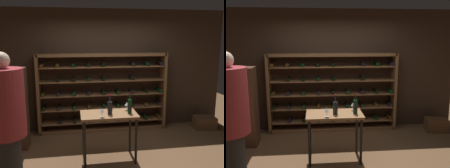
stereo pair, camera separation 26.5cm
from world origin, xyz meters
The scene contains 11 objects.
ground_plane centered at (0.00, 0.00, 0.00)m, with size 9.46×9.46×0.00m, color brown.
back_wall centered at (0.00, 1.73, 1.36)m, with size 5.65×0.10×2.72m, color #3D2B1E.
wine_rack centered at (-0.07, 1.52, 0.87)m, with size 2.87×0.32×1.75m.
tasting_table centered at (-0.15, 0.12, 0.72)m, with size 0.95×0.53×0.84m.
person_guest_plum_blouse centered at (-1.61, -0.58, 1.06)m, with size 0.52×0.52×1.93m.
wine_crate centered at (2.27, 1.22, 0.14)m, with size 0.48×0.34×0.28m, color brown.
display_cabinet centered at (-1.83, 0.86, 0.77)m, with size 0.44×0.36×1.55m, color #4C2D1E.
wine_bottle_black_capsule centered at (0.21, 0.08, 0.97)m, with size 0.07×0.07×0.35m.
wine_bottle_green_slim centered at (-0.13, 0.08, 0.96)m, with size 0.08×0.08×0.34m.
wine_glass_stemmed_left centered at (-0.28, -0.06, 0.95)m, with size 0.08×0.08×0.15m.
wine_glass_stemmed_right centered at (0.20, 0.26, 0.94)m, with size 0.08×0.08×0.15m.
Camera 2 is at (-0.45, -3.80, 2.10)m, focal length 38.93 mm.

